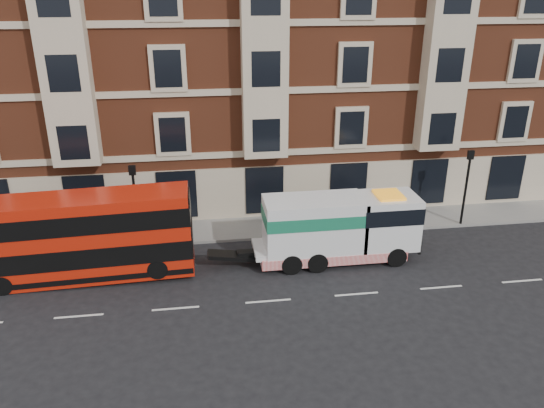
% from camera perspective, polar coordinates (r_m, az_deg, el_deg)
% --- Properties ---
extents(ground, '(120.00, 120.00, 0.00)m').
position_cam_1_polar(ground, '(23.58, -0.42, -10.41)').
color(ground, black).
rests_on(ground, ground).
extents(sidewalk, '(90.00, 3.00, 0.15)m').
position_cam_1_polar(sidewalk, '(30.07, -2.36, -2.56)').
color(sidewalk, slate).
rests_on(sidewalk, ground).
extents(victorian_terrace, '(45.00, 12.00, 20.40)m').
position_cam_1_polar(victorian_terrace, '(34.86, -3.13, 17.98)').
color(victorian_terrace, brown).
rests_on(victorian_terrace, ground).
extents(lamp_post_west, '(0.35, 0.15, 4.35)m').
position_cam_1_polar(lamp_post_west, '(27.93, -14.50, 0.49)').
color(lamp_post_west, black).
rests_on(lamp_post_west, sidewalk).
extents(lamp_post_east, '(0.35, 0.15, 4.35)m').
position_cam_1_polar(lamp_post_east, '(31.36, 20.21, 2.23)').
color(lamp_post_east, black).
rests_on(lamp_post_east, sidewalk).
extents(double_decker_bus, '(10.09, 2.31, 4.08)m').
position_cam_1_polar(double_decker_bus, '(25.84, -19.89, -3.27)').
color(double_decker_bus, red).
rests_on(double_decker_bus, ground).
extents(tow_truck, '(8.08, 2.39, 3.36)m').
position_cam_1_polar(tow_truck, '(26.21, 6.92, -2.55)').
color(tow_truck, silver).
rests_on(tow_truck, ground).
extents(pedestrian, '(0.67, 0.59, 1.55)m').
position_cam_1_polar(pedestrian, '(30.90, -26.91, -2.71)').
color(pedestrian, black).
rests_on(pedestrian, sidewalk).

